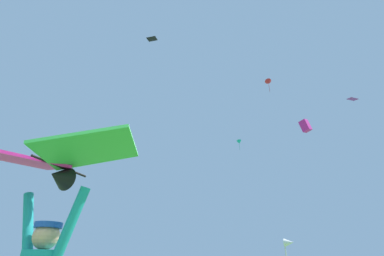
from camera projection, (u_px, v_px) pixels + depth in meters
held_stunt_kite at (56, 161)px, 2.77m from camera, size 1.85×1.14×0.41m
distant_kite_red_mid_right at (268, 82)px, 33.57m from camera, size 1.07×1.08×1.86m
distant_kite_teal_far_center at (239, 142)px, 38.08m from camera, size 0.74×0.72×1.47m
distant_kite_magenta_high_right at (305, 126)px, 32.09m from camera, size 1.28×1.19×1.57m
distant_kite_black_low_left at (152, 38)px, 25.87m from camera, size 1.14×1.10×0.45m
distant_kite_purple_high_left at (353, 99)px, 20.50m from camera, size 0.66×0.65×0.33m
marker_flag at (289, 248)px, 8.50m from camera, size 0.30×0.24×2.02m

